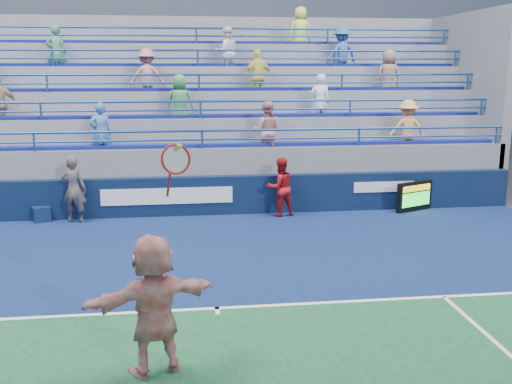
{
  "coord_description": "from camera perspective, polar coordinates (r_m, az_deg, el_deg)",
  "views": [
    {
      "loc": [
        -0.47,
        -9.15,
        4.08
      ],
      "look_at": [
        0.99,
        2.5,
        1.5
      ],
      "focal_mm": 40.0,
      "sensor_mm": 36.0,
      "label": 1
    }
  ],
  "objects": [
    {
      "name": "ground",
      "position": [
        10.03,
        -3.91,
        -11.64
      ],
      "size": [
        120.0,
        120.0,
        0.0
      ],
      "primitive_type": "plane",
      "color": "#333538"
    },
    {
      "name": "sponsor_wall",
      "position": [
        16.05,
        -5.26,
        -0.36
      ],
      "size": [
        18.0,
        0.32,
        1.1
      ],
      "color": "#091532",
      "rests_on": "ground"
    },
    {
      "name": "bleacher_stand",
      "position": [
        19.59,
        -5.71,
        4.91
      ],
      "size": [
        18.0,
        5.6,
        6.13
      ],
      "color": "slate",
      "rests_on": "ground"
    },
    {
      "name": "serve_speed_board",
      "position": [
        17.02,
        15.55,
        -0.44
      ],
      "size": [
        1.2,
        0.63,
        0.87
      ],
      "color": "black",
      "rests_on": "ground"
    },
    {
      "name": "judge_chair",
      "position": [
        16.41,
        -20.67,
        -1.96
      ],
      "size": [
        0.55,
        0.57,
        0.75
      ],
      "color": "#0D1E41",
      "rests_on": "ground"
    },
    {
      "name": "tennis_player",
      "position": [
        7.87,
        -10.18,
        -10.99
      ],
      "size": [
        1.9,
        1.16,
        3.14
      ],
      "color": "silver",
      "rests_on": "ground"
    },
    {
      "name": "line_judge",
      "position": [
        15.88,
        -17.76,
        0.26
      ],
      "size": [
        0.73,
        0.55,
        1.81
      ],
      "primitive_type": "imported",
      "rotation": [
        0.0,
        0.0,
        2.95
      ],
      "color": "#141837",
      "rests_on": "ground"
    },
    {
      "name": "ball_girl",
      "position": [
        15.81,
        2.43,
        0.48
      ],
      "size": [
        0.94,
        0.82,
        1.64
      ],
      "primitive_type": "imported",
      "rotation": [
        0.0,
        0.0,
        3.43
      ],
      "color": "#AC1318",
      "rests_on": "ground"
    }
  ]
}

